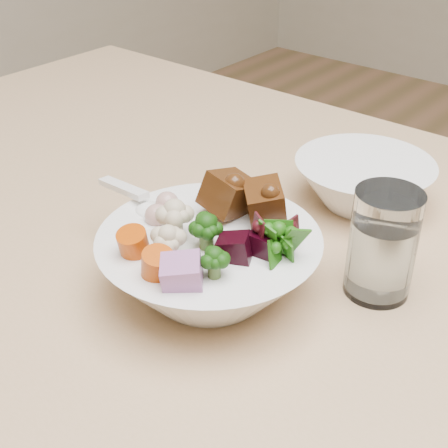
% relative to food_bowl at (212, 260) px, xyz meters
% --- Properties ---
extents(food_bowl, '(0.21, 0.21, 0.11)m').
position_rel_food_bowl_xyz_m(food_bowl, '(0.00, 0.00, 0.00)').
color(food_bowl, white).
rests_on(food_bowl, dining_table).
extents(soup_spoon, '(0.11, 0.04, 0.02)m').
position_rel_food_bowl_xyz_m(soup_spoon, '(-0.09, 0.00, 0.03)').
color(soup_spoon, white).
rests_on(soup_spoon, food_bowl).
extents(water_glass, '(0.06, 0.06, 0.11)m').
position_rel_food_bowl_xyz_m(water_glass, '(0.12, 0.10, 0.01)').
color(water_glass, white).
rests_on(water_glass, dining_table).
extents(side_bowl, '(0.16, 0.16, 0.05)m').
position_rel_food_bowl_xyz_m(side_bowl, '(0.03, 0.24, -0.01)').
color(side_bowl, white).
rests_on(side_bowl, dining_table).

